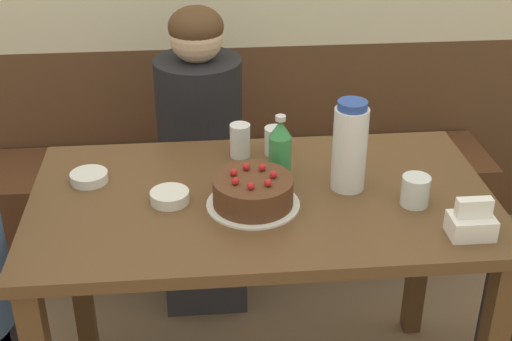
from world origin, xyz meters
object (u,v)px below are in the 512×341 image
object	(u,v)px
napkin_holder	(472,222)
glass_shot_small	(240,140)
person_dark_striped	(202,172)
soju_bottle	(280,149)
birthday_cake	(253,192)
glass_tumbler_short	(274,141)
bowl_soup_white	(89,177)
bowl_rice_small	(170,197)
bench_seat	(242,209)
water_pitcher	(350,146)
glass_water_tall	(415,191)

from	to	relation	value
napkin_holder	glass_shot_small	bearing A→B (deg)	137.99
glass_shot_small	person_dark_striped	distance (m)	0.50
soju_bottle	napkin_holder	bearing A→B (deg)	-37.68
birthday_cake	glass_tumbler_short	size ratio (longest dim) A/B	2.91
bowl_soup_white	bowl_rice_small	distance (m)	0.26
glass_shot_small	bowl_rice_small	bearing A→B (deg)	-129.31
bench_seat	water_pitcher	size ratio (longest dim) A/B	7.76
napkin_holder	person_dark_striped	size ratio (longest dim) A/B	0.10
water_pitcher	napkin_holder	size ratio (longest dim) A/B	2.34
person_dark_striped	bench_seat	bearing A→B (deg)	143.84
water_pitcher	glass_shot_small	bearing A→B (deg)	142.49
bench_seat	glass_shot_small	xyz separation A→B (m)	(-0.04, -0.59, 0.60)
bench_seat	bowl_rice_small	distance (m)	1.05
napkin_holder	bowl_soup_white	bearing A→B (deg)	159.53
napkin_holder	bowl_soup_white	xyz separation A→B (m)	(-0.97, 0.36, -0.02)
glass_water_tall	glass_shot_small	distance (m)	0.55
bowl_rice_small	glass_shot_small	bearing A→B (deg)	50.69
soju_bottle	person_dark_striped	bearing A→B (deg)	112.70
bench_seat	person_dark_striped	bearing A→B (deg)	-126.16
water_pitcher	person_dark_striped	world-z (taller)	person_dark_striped
birthday_cake	bowl_rice_small	size ratio (longest dim) A/B	2.38
birthday_cake	glass_shot_small	world-z (taller)	glass_shot_small
water_pitcher	napkin_holder	xyz separation A→B (m)	(0.25, -0.27, -0.09)
birthday_cake	soju_bottle	distance (m)	0.18
glass_tumbler_short	soju_bottle	bearing A→B (deg)	-90.91
birthday_cake	napkin_holder	bearing A→B (deg)	-20.24
bowl_rice_small	soju_bottle	bearing A→B (deg)	18.88
bowl_soup_white	glass_tumbler_short	xyz separation A→B (m)	(0.54, 0.13, 0.03)
bench_seat	water_pitcher	bearing A→B (deg)	-73.37
bowl_rice_small	glass_shot_small	world-z (taller)	glass_shot_small
glass_water_tall	water_pitcher	bearing A→B (deg)	146.11
birthday_cake	bowl_soup_white	world-z (taller)	birthday_cake
birthday_cake	water_pitcher	size ratio (longest dim) A/B	0.97
birthday_cake	bowl_rice_small	bearing A→B (deg)	170.39
napkin_holder	person_dark_striped	world-z (taller)	person_dark_striped
napkin_holder	glass_tumbler_short	size ratio (longest dim) A/B	1.28
soju_bottle	glass_tumbler_short	size ratio (longest dim) A/B	2.25
soju_bottle	glass_shot_small	size ratio (longest dim) A/B	1.89
water_pitcher	glass_tumbler_short	distance (m)	0.30
soju_bottle	glass_water_tall	world-z (taller)	soju_bottle
soju_bottle	glass_water_tall	xyz separation A→B (m)	(0.34, -0.18, -0.05)
bench_seat	glass_water_tall	xyz separation A→B (m)	(0.40, -0.91, 0.59)
bowl_rice_small	glass_tumbler_short	bearing A→B (deg)	39.59
bowl_rice_small	glass_shot_small	distance (m)	0.33
napkin_holder	glass_water_tall	world-z (taller)	napkin_holder
person_dark_striped	glass_shot_small	bearing A→B (deg)	17.28
napkin_holder	glass_shot_small	distance (m)	0.72
birthday_cake	person_dark_striped	distance (m)	0.74
bench_seat	glass_water_tall	bearing A→B (deg)	-66.34
water_pitcher	soju_bottle	xyz separation A→B (m)	(-0.18, 0.07, -0.03)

